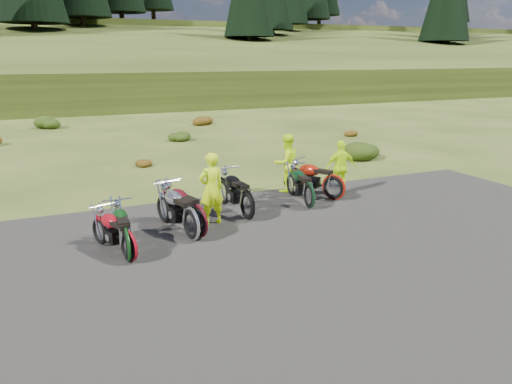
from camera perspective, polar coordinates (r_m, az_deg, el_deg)
name	(u,v)px	position (r m, az deg, el deg)	size (l,w,h in m)	color
ground	(242,245)	(11.37, -1.67, -6.10)	(300.00, 300.00, 0.00)	#344015
gravel_pad	(281,280)	(9.69, 2.86, -10.05)	(20.00, 12.00, 0.04)	black
hill_slope	(72,94)	(60.09, -20.27, 10.44)	(300.00, 46.00, 3.00)	#2E3913
hill_plateau	(51,75)	(119.95, -22.38, 12.23)	(300.00, 90.00, 9.17)	#2E3913
shrub_3	(49,121)	(31.93, -22.61, 7.53)	(1.56, 1.56, 0.92)	#22380E
shrub_4	(142,161)	(19.74, -12.91, 3.47)	(0.77, 0.77, 0.45)	#60280C
shrub_5	(179,135)	(25.45, -8.83, 6.46)	(1.03, 1.03, 0.61)	#22380E
shrub_6	(202,119)	(31.28, -6.24, 8.32)	(1.30, 1.30, 0.77)	#60280C
shrub_7	(362,148)	(21.21, 12.04, 4.97)	(1.56, 1.56, 0.92)	#22380E
shrub_8	(348,132)	(27.18, 10.52, 6.77)	(0.77, 0.77, 0.45)	#60280C
motorcycle_1	(130,262)	(10.78, -14.21, -7.82)	(1.93, 0.64, 1.01)	maroon
motorcycle_2	(128,262)	(10.81, -14.41, -7.77)	(2.03, 0.68, 1.07)	black
motorcycle_3	(192,241)	(11.69, -7.34, -5.60)	(2.23, 0.74, 1.17)	#ABACB0
motorcycle_4	(199,238)	(11.86, -6.56, -5.27)	(2.24, 0.75, 1.17)	#460B12
motorcycle_5	(247,221)	(13.01, -0.99, -3.28)	(2.25, 0.75, 1.18)	black
motorcycle_6	(333,201)	(14.94, 8.82, -0.99)	(2.18, 0.73, 1.14)	maroon
motorcycle_7	(309,209)	(14.04, 6.05, -1.95)	(2.07, 0.69, 1.09)	black
person_middle	(211,190)	(12.48, -5.12, 0.24)	(0.67, 0.44, 1.83)	#B8E00B
person_right_a	(286,164)	(15.54, 3.49, 3.24)	(0.88, 0.68, 1.81)	#B8E00B
person_right_b	(341,168)	(15.44, 9.64, 2.70)	(0.98, 0.41, 1.67)	#B8E00B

